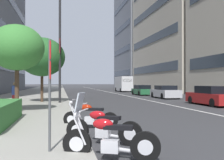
# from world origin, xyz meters

# --- Properties ---
(sidewalk_right_plaza) EXTENTS (160.00, 8.04, 0.15)m
(sidewalk_right_plaza) POSITION_xyz_m (30.00, 11.35, 0.07)
(sidewalk_right_plaza) COLOR gray
(sidewalk_right_plaza) RESTS_ON ground
(lane_centre_stripe) EXTENTS (110.00, 0.16, 0.01)m
(lane_centre_stripe) POSITION_xyz_m (35.00, 0.00, 0.00)
(lane_centre_stripe) COLOR silver
(lane_centre_stripe) RESTS_ON ground
(motorcycle_nearest_camera) EXTENTS (0.99, 2.08, 1.49)m
(motorcycle_nearest_camera) POSITION_xyz_m (0.47, 7.02, 0.45)
(motorcycle_nearest_camera) COLOR black
(motorcycle_nearest_camera) RESTS_ON ground
(motorcycle_under_tarp) EXTENTS (1.19, 2.00, 1.11)m
(motorcycle_under_tarp) POSITION_xyz_m (1.97, 6.92, 0.42)
(motorcycle_under_tarp) COLOR black
(motorcycle_under_tarp) RESTS_ON ground
(motorcycle_mid_row) EXTENTS (0.97, 1.99, 1.08)m
(motorcycle_mid_row) POSITION_xyz_m (4.49, 6.99, 0.41)
(motorcycle_mid_row) COLOR black
(motorcycle_mid_row) RESTS_ON ground
(car_following_behind) EXTENTS (4.54, 1.89, 1.43)m
(car_following_behind) POSITION_xyz_m (12.06, -2.96, 0.67)
(car_following_behind) COLOR maroon
(car_following_behind) RESTS_ON ground
(car_lead_in_lane) EXTENTS (4.61, 1.99, 1.36)m
(car_lead_in_lane) POSITION_xyz_m (20.46, -2.86, 0.65)
(car_lead_in_lane) COLOR #B7B7BC
(car_lead_in_lane) RESTS_ON ground
(car_approaching_light) EXTENTS (4.22, 1.93, 1.33)m
(car_approaching_light) POSITION_xyz_m (27.38, -2.58, 0.63)
(car_approaching_light) COLOR #236038
(car_approaching_light) RESTS_ON ground
(delivery_van_ahead) EXTENTS (5.28, 2.17, 2.71)m
(delivery_van_ahead) POSITION_xyz_m (39.35, -2.95, 1.44)
(delivery_van_ahead) COLOR silver
(delivery_van_ahead) RESTS_ON ground
(parking_sign_by_curb) EXTENTS (0.32, 0.06, 2.54)m
(parking_sign_by_curb) POSITION_xyz_m (0.87, 8.30, 1.74)
(parking_sign_by_curb) COLOR #47494C
(parking_sign_by_curb) RESTS_ON sidewalk_right_plaza
(street_lamp_with_banners) EXTENTS (1.26, 2.01, 9.45)m
(street_lamp_with_banners) POSITION_xyz_m (14.89, 7.90, 5.60)
(street_lamp_with_banners) COLOR #232326
(street_lamp_with_banners) RESTS_ON sidewalk_right_plaza
(street_tree_near_plaza_corner) EXTENTS (2.86, 2.86, 4.61)m
(street_tree_near_plaza_corner) POSITION_xyz_m (9.10, 10.34, 3.54)
(street_tree_near_plaza_corner) COLOR #473323
(street_tree_near_plaza_corner) RESTS_ON sidewalk_right_plaza
(street_tree_mid_sidewalk) EXTENTS (3.64, 3.64, 5.12)m
(street_tree_mid_sidewalk) POSITION_xyz_m (15.93, 9.54, 3.72)
(street_tree_mid_sidewalk) COLOR #473323
(street_tree_mid_sidewalk) RESTS_ON sidewalk_right_plaza
(pedestrian_on_plaza) EXTENTS (0.43, 0.32, 1.57)m
(pedestrian_on_plaza) POSITION_xyz_m (11.21, 10.79, 0.94)
(pedestrian_on_plaza) COLOR maroon
(pedestrian_on_plaza) RESTS_ON sidewalk_right_plaza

